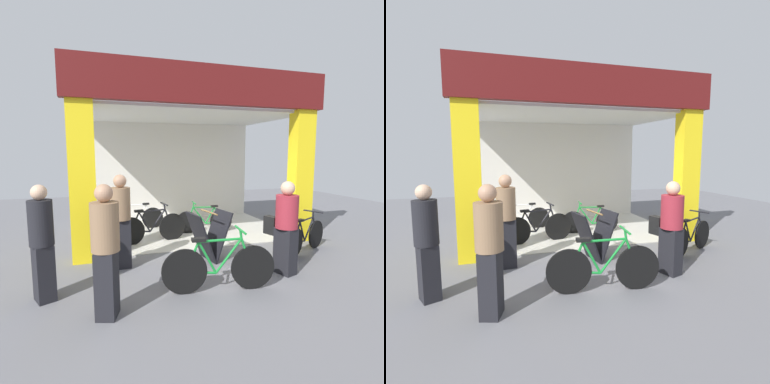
{
  "view_description": "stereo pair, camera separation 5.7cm",
  "coord_description": "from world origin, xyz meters",
  "views": [
    {
      "loc": [
        -2.15,
        -5.98,
        2.08
      ],
      "look_at": [
        0.0,
        0.83,
        1.15
      ],
      "focal_mm": 28.23,
      "sensor_mm": 36.0,
      "label": 1
    },
    {
      "loc": [
        -2.1,
        -6.0,
        2.08
      ],
      "look_at": [
        0.0,
        0.83,
        1.15
      ],
      "focal_mm": 28.23,
      "sensor_mm": 36.0,
      "label": 2
    }
  ],
  "objects": [
    {
      "name": "pedestrian_1",
      "position": [
        -2.91,
        -1.49,
        0.85
      ],
      "size": [
        0.43,
        0.43,
        1.65
      ],
      "color": "black",
      "rests_on": "ground"
    },
    {
      "name": "bicycle_inside_2",
      "position": [
        -0.99,
        0.78,
        0.36
      ],
      "size": [
        1.65,
        0.45,
        0.91
      ],
      "color": "black",
      "rests_on": "ground"
    },
    {
      "name": "bicycle_inside_0",
      "position": [
        -1.17,
        2.16,
        0.33
      ],
      "size": [
        1.48,
        0.41,
        0.82
      ],
      "color": "black",
      "rests_on": "ground"
    },
    {
      "name": "pedestrian_3",
      "position": [
        0.89,
        -1.65,
        0.84
      ],
      "size": [
        0.47,
        0.69,
        1.61
      ],
      "color": "black",
      "rests_on": "ground"
    },
    {
      "name": "bicycle_parked_0",
      "position": [
        1.96,
        -0.86,
        0.34
      ],
      "size": [
        1.42,
        0.71,
        0.85
      ],
      "color": "black",
      "rests_on": "ground"
    },
    {
      "name": "bicycle_inside_1",
      "position": [
        0.47,
        1.25,
        0.33
      ],
      "size": [
        1.49,
        0.41,
        0.82
      ],
      "color": "black",
      "rests_on": "ground"
    },
    {
      "name": "pedestrian_0",
      "position": [
        -2.08,
        -2.19,
        0.89
      ],
      "size": [
        0.44,
        0.61,
        1.7
      ],
      "color": "black",
      "rests_on": "ground"
    },
    {
      "name": "pedestrian_2",
      "position": [
        -1.78,
        -0.55,
        0.88
      ],
      "size": [
        0.57,
        0.36,
        1.7
      ],
      "color": "black",
      "rests_on": "ground"
    },
    {
      "name": "bicycle_parked_1",
      "position": [
        -0.46,
        -1.97,
        0.38
      ],
      "size": [
        1.73,
        0.48,
        0.96
      ],
      "color": "black",
      "rests_on": "ground"
    },
    {
      "name": "ground_plane",
      "position": [
        0.0,
        0.0,
        0.0
      ],
      "size": [
        18.59,
        18.59,
        0.0
      ],
      "primitive_type": "plane",
      "color": "slate",
      "rests_on": "ground"
    },
    {
      "name": "sandwich_board_sign",
      "position": [
        -0.12,
        -0.65,
        0.48
      ],
      "size": [
        0.83,
        0.7,
        0.97
      ],
      "color": "black",
      "rests_on": "ground"
    },
    {
      "name": "shop_facade",
      "position": [
        0.0,
        1.65,
        2.03
      ],
      "size": [
        5.49,
        3.62,
        3.81
      ],
      "color": "beige",
      "rests_on": "ground"
    }
  ]
}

